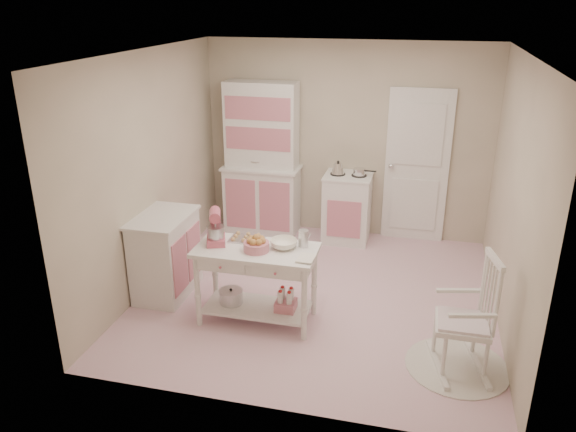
{
  "coord_description": "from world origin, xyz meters",
  "views": [
    {
      "loc": [
        1.0,
        -5.41,
        3.1
      ],
      "look_at": [
        -0.3,
        -0.14,
        0.97
      ],
      "focal_mm": 35.0,
      "sensor_mm": 36.0,
      "label": 1
    }
  ],
  "objects_px": {
    "base_cabinet": "(166,255)",
    "work_table": "(257,285)",
    "hutch": "(261,159)",
    "stove": "(347,208)",
    "bread_basket": "(256,246)",
    "rocking_chair": "(464,314)",
    "stand_mixer": "(216,228)"
  },
  "relations": [
    {
      "from": "rocking_chair",
      "to": "stand_mixer",
      "type": "xyz_separation_m",
      "value": [
        -2.39,
        0.36,
        0.42
      ]
    },
    {
      "from": "stove",
      "to": "rocking_chair",
      "type": "xyz_separation_m",
      "value": [
        1.38,
        -2.59,
        0.09
      ]
    },
    {
      "from": "stand_mixer",
      "to": "rocking_chair",
      "type": "bearing_deg",
      "value": -28.98
    },
    {
      "from": "hutch",
      "to": "bread_basket",
      "type": "height_order",
      "value": "hutch"
    },
    {
      "from": "work_table",
      "to": "base_cabinet",
      "type": "bearing_deg",
      "value": 165.06
    },
    {
      "from": "bread_basket",
      "to": "base_cabinet",
      "type": "bearing_deg",
      "value": 163.01
    },
    {
      "from": "base_cabinet",
      "to": "work_table",
      "type": "relative_size",
      "value": 0.77
    },
    {
      "from": "hutch",
      "to": "work_table",
      "type": "xyz_separation_m",
      "value": [
        0.61,
        -2.3,
        -0.64
      ]
    },
    {
      "from": "hutch",
      "to": "bread_basket",
      "type": "distance_m",
      "value": 2.44
    },
    {
      "from": "hutch",
      "to": "bread_basket",
      "type": "xyz_separation_m",
      "value": [
        0.63,
        -2.35,
        -0.19
      ]
    },
    {
      "from": "stand_mixer",
      "to": "bread_basket",
      "type": "relative_size",
      "value": 1.36
    },
    {
      "from": "work_table",
      "to": "bread_basket",
      "type": "bearing_deg",
      "value": -68.2
    },
    {
      "from": "hutch",
      "to": "stand_mixer",
      "type": "xyz_separation_m",
      "value": [
        0.19,
        -2.28,
        -0.07
      ]
    },
    {
      "from": "stove",
      "to": "stand_mixer",
      "type": "distance_m",
      "value": 2.49
    },
    {
      "from": "base_cabinet",
      "to": "bread_basket",
      "type": "bearing_deg",
      "value": -16.99
    },
    {
      "from": "base_cabinet",
      "to": "rocking_chair",
      "type": "relative_size",
      "value": 0.84
    },
    {
      "from": "hutch",
      "to": "stand_mixer",
      "type": "height_order",
      "value": "hutch"
    },
    {
      "from": "work_table",
      "to": "bread_basket",
      "type": "distance_m",
      "value": 0.45
    },
    {
      "from": "rocking_chair",
      "to": "stand_mixer",
      "type": "bearing_deg",
      "value": 158.21
    },
    {
      "from": "base_cabinet",
      "to": "rocking_chair",
      "type": "distance_m",
      "value": 3.17
    },
    {
      "from": "rocking_chair",
      "to": "bread_basket",
      "type": "xyz_separation_m",
      "value": [
        -1.95,
        0.29,
        0.3
      ]
    },
    {
      "from": "stand_mixer",
      "to": "hutch",
      "type": "bearing_deg",
      "value": 74.5
    },
    {
      "from": "bread_basket",
      "to": "work_table",
      "type": "bearing_deg",
      "value": 111.8
    },
    {
      "from": "base_cabinet",
      "to": "work_table",
      "type": "distance_m",
      "value": 1.17
    },
    {
      "from": "hutch",
      "to": "bread_basket",
      "type": "relative_size",
      "value": 8.32
    },
    {
      "from": "hutch",
      "to": "stove",
      "type": "xyz_separation_m",
      "value": [
        1.2,
        -0.05,
        -0.58
      ]
    },
    {
      "from": "work_table",
      "to": "rocking_chair",
      "type": "bearing_deg",
      "value": -9.82
    },
    {
      "from": "stove",
      "to": "bread_basket",
      "type": "distance_m",
      "value": 2.4
    },
    {
      "from": "hutch",
      "to": "rocking_chair",
      "type": "bearing_deg",
      "value": -45.57
    },
    {
      "from": "base_cabinet",
      "to": "hutch",
      "type": "bearing_deg",
      "value": 75.44
    },
    {
      "from": "rocking_chair",
      "to": "hutch",
      "type": "bearing_deg",
      "value": 121.23
    },
    {
      "from": "hutch",
      "to": "stand_mixer",
      "type": "relative_size",
      "value": 6.12
    }
  ]
}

